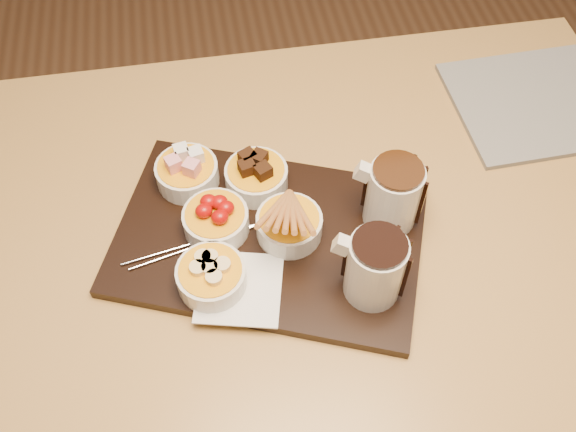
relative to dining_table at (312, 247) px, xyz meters
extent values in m
plane|color=brown|center=(0.00, 0.00, -0.65)|extent=(5.00, 5.00, 0.00)
cube|color=#B28642|center=(0.00, 0.00, 0.08)|extent=(1.20, 0.80, 0.04)
cylinder|color=#B28642|center=(-0.54, 0.34, -0.30)|extent=(0.06, 0.06, 0.71)
cylinder|color=#B28642|center=(0.54, 0.34, -0.30)|extent=(0.06, 0.06, 0.71)
cube|color=black|center=(-0.08, -0.04, 0.11)|extent=(0.54, 0.45, 0.02)
cube|color=white|center=(-0.13, -0.13, 0.12)|extent=(0.14, 0.14, 0.00)
cylinder|color=silver|center=(-0.19, 0.08, 0.14)|extent=(0.10, 0.10, 0.04)
cylinder|color=silver|center=(-0.08, 0.06, 0.14)|extent=(0.10, 0.10, 0.04)
cylinder|color=silver|center=(-0.15, -0.02, 0.14)|extent=(0.10, 0.10, 0.04)
cylinder|color=silver|center=(-0.05, -0.04, 0.14)|extent=(0.10, 0.10, 0.04)
cylinder|color=silver|center=(-0.17, -0.11, 0.14)|extent=(0.10, 0.10, 0.04)
cylinder|color=silver|center=(0.05, -0.16, 0.17)|extent=(0.10, 0.10, 0.11)
cylinder|color=silver|center=(0.11, -0.04, 0.17)|extent=(0.10, 0.10, 0.11)
cube|color=beige|center=(0.46, 0.17, 0.10)|extent=(0.33, 0.27, 0.01)
camera|label=1|loc=(-0.14, -0.58, 0.93)|focal=40.00mm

